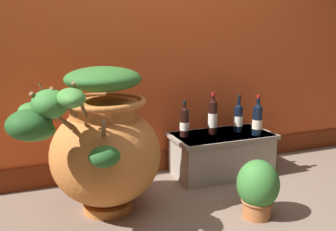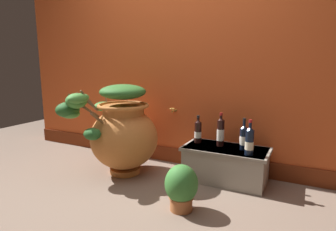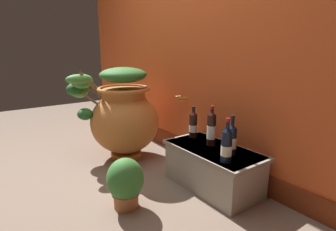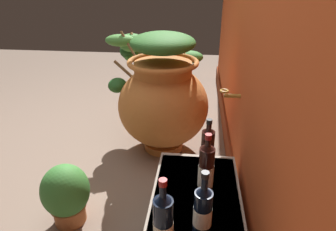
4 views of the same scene
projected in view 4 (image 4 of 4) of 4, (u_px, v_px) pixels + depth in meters
The scene contains 8 objects.
ground_plane at pixel (75, 173), 2.04m from camera, with size 7.00×7.00×0.00m, color #7A6656.
terracotta_urn at pixel (161, 95), 2.18m from camera, with size 0.89×0.83×0.92m.
stone_ledge at pixel (195, 228), 1.37m from camera, with size 0.80×0.42×0.33m.
wine_bottle_left at pixel (206, 170), 1.30m from camera, with size 0.07×0.07×0.33m.
wine_bottle_middle at pixel (203, 210), 1.11m from camera, with size 0.07×0.07×0.30m.
wine_bottle_right at pixel (208, 146), 1.52m from camera, with size 0.07×0.07×0.28m.
wine_bottle_back at pixel (163, 221), 1.04m from camera, with size 0.08×0.08×0.32m.
potted_shrub at pixel (66, 194), 1.56m from camera, with size 0.26×0.26×0.37m.
Camera 4 is at (1.57, 0.84, 1.26)m, focal length 30.64 mm.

